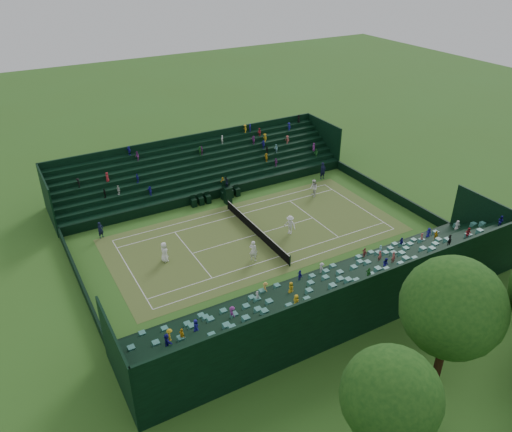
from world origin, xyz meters
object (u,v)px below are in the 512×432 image
at_px(player_near_west, 164,252).
at_px(player_near_east, 253,251).
at_px(player_far_east, 290,225).
at_px(umpire_chair, 228,193).
at_px(player_far_west, 314,188).
at_px(tennis_net, 256,230).

xyz_separation_m(player_near_west, player_near_east, (3.61, 6.58, 0.07)).
xyz_separation_m(player_near_east, player_far_east, (-2.21, 5.11, -0.05)).
bearing_deg(player_near_east, umpire_chair, -55.32).
xyz_separation_m(player_far_west, player_far_east, (5.20, -6.31, -0.01)).
relative_size(player_near_east, player_far_west, 1.05).
relative_size(tennis_net, umpire_chair, 4.25).
distance_m(player_far_west, player_far_east, 8.18).
xyz_separation_m(tennis_net, player_near_west, (-0.08, -8.84, 0.39)).
height_order(tennis_net, player_far_east, player_far_east).
height_order(player_near_west, player_far_west, player_far_west).
relative_size(player_near_west, player_near_east, 0.93).
bearing_deg(tennis_net, player_far_east, 65.03).
bearing_deg(tennis_net, player_near_west, -90.49).
height_order(player_near_east, player_far_east, player_near_east).
bearing_deg(player_near_west, player_near_east, -126.52).
bearing_deg(umpire_chair, tennis_net, -4.68).
distance_m(player_near_west, player_near_east, 7.51).
height_order(tennis_net, umpire_chair, umpire_chair).
relative_size(umpire_chair, player_far_west, 1.46).
xyz_separation_m(player_near_west, player_far_west, (-3.80, 18.00, 0.02)).
bearing_deg(tennis_net, player_near_east, -32.59).
relative_size(player_far_west, player_far_east, 1.01).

